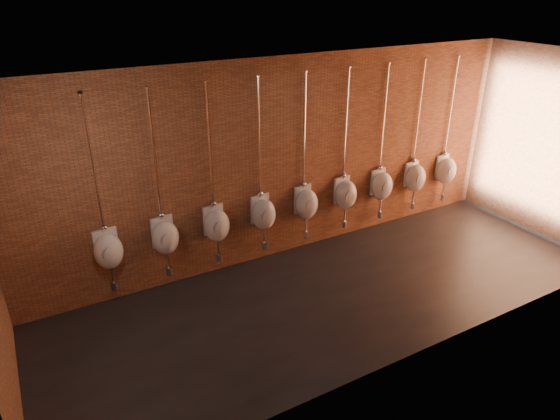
{
  "coord_description": "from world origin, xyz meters",
  "views": [
    {
      "loc": [
        -3.76,
        -4.88,
        4.22
      ],
      "look_at": [
        -0.52,
        0.9,
        1.1
      ],
      "focal_mm": 32.0,
      "sensor_mm": 36.0,
      "label": 1
    }
  ],
  "objects_px": {
    "urinal_0": "(108,250)",
    "urinal_7": "(415,177)",
    "urinal_3": "(263,213)",
    "urinal_8": "(446,170)",
    "urinal_1": "(165,236)",
    "urinal_4": "(306,203)",
    "urinal_2": "(217,224)",
    "urinal_5": "(346,194)",
    "urinal_6": "(382,185)"
  },
  "relations": [
    {
      "from": "urinal_0",
      "to": "urinal_5",
      "type": "distance_m",
      "value": 3.94
    },
    {
      "from": "urinal_0",
      "to": "urinal_8",
      "type": "distance_m",
      "value": 6.3
    },
    {
      "from": "urinal_2",
      "to": "urinal_7",
      "type": "distance_m",
      "value": 3.94
    },
    {
      "from": "urinal_3",
      "to": "urinal_1",
      "type": "bearing_deg",
      "value": 180.0
    },
    {
      "from": "urinal_0",
      "to": "urinal_1",
      "type": "xyz_separation_m",
      "value": [
        0.79,
        0.0,
        0.0
      ]
    },
    {
      "from": "urinal_2",
      "to": "urinal_5",
      "type": "distance_m",
      "value": 2.36
    },
    {
      "from": "urinal_0",
      "to": "urinal_7",
      "type": "relative_size",
      "value": 1.0
    },
    {
      "from": "urinal_8",
      "to": "urinal_1",
      "type": "bearing_deg",
      "value": 180.0
    },
    {
      "from": "urinal_0",
      "to": "urinal_6",
      "type": "distance_m",
      "value": 4.73
    },
    {
      "from": "urinal_3",
      "to": "urinal_7",
      "type": "height_order",
      "value": "same"
    },
    {
      "from": "urinal_3",
      "to": "urinal_7",
      "type": "distance_m",
      "value": 3.15
    },
    {
      "from": "urinal_0",
      "to": "urinal_4",
      "type": "distance_m",
      "value": 3.15
    },
    {
      "from": "urinal_4",
      "to": "urinal_7",
      "type": "relative_size",
      "value": 1.0
    },
    {
      "from": "urinal_1",
      "to": "urinal_3",
      "type": "relative_size",
      "value": 1.0
    },
    {
      "from": "urinal_3",
      "to": "urinal_8",
      "type": "height_order",
      "value": "same"
    },
    {
      "from": "urinal_5",
      "to": "urinal_4",
      "type": "bearing_deg",
      "value": 180.0
    },
    {
      "from": "urinal_0",
      "to": "urinal_6",
      "type": "height_order",
      "value": "same"
    },
    {
      "from": "urinal_0",
      "to": "urinal_8",
      "type": "relative_size",
      "value": 1.0
    },
    {
      "from": "urinal_4",
      "to": "urinal_7",
      "type": "distance_m",
      "value": 2.36
    },
    {
      "from": "urinal_5",
      "to": "urinal_6",
      "type": "height_order",
      "value": "same"
    },
    {
      "from": "urinal_3",
      "to": "urinal_5",
      "type": "xyz_separation_m",
      "value": [
        1.58,
        0.0,
        0.0
      ]
    },
    {
      "from": "urinal_2",
      "to": "urinal_8",
      "type": "xyz_separation_m",
      "value": [
        4.73,
        0.0,
        0.0
      ]
    },
    {
      "from": "urinal_4",
      "to": "urinal_2",
      "type": "bearing_deg",
      "value": 180.0
    },
    {
      "from": "urinal_3",
      "to": "urinal_8",
      "type": "xyz_separation_m",
      "value": [
        3.94,
        0.0,
        0.0
      ]
    },
    {
      "from": "urinal_1",
      "to": "urinal_4",
      "type": "xyz_separation_m",
      "value": [
        2.36,
        0.0,
        0.0
      ]
    },
    {
      "from": "urinal_8",
      "to": "urinal_5",
      "type": "bearing_deg",
      "value": 180.0
    },
    {
      "from": "urinal_3",
      "to": "urinal_7",
      "type": "relative_size",
      "value": 1.0
    },
    {
      "from": "urinal_3",
      "to": "urinal_6",
      "type": "height_order",
      "value": "same"
    },
    {
      "from": "urinal_1",
      "to": "urinal_6",
      "type": "relative_size",
      "value": 1.0
    },
    {
      "from": "urinal_0",
      "to": "urinal_4",
      "type": "relative_size",
      "value": 1.0
    },
    {
      "from": "urinal_1",
      "to": "urinal_4",
      "type": "distance_m",
      "value": 2.36
    },
    {
      "from": "urinal_1",
      "to": "urinal_6",
      "type": "height_order",
      "value": "same"
    },
    {
      "from": "urinal_2",
      "to": "urinal_5",
      "type": "xyz_separation_m",
      "value": [
        2.36,
        0.0,
        0.0
      ]
    },
    {
      "from": "urinal_2",
      "to": "urinal_8",
      "type": "height_order",
      "value": "same"
    },
    {
      "from": "urinal_2",
      "to": "urinal_5",
      "type": "bearing_deg",
      "value": 0.0
    },
    {
      "from": "urinal_5",
      "to": "urinal_6",
      "type": "xyz_separation_m",
      "value": [
        0.79,
        0.0,
        0.0
      ]
    },
    {
      "from": "urinal_1",
      "to": "urinal_5",
      "type": "xyz_separation_m",
      "value": [
        3.15,
        0.0,
        0.0
      ]
    },
    {
      "from": "urinal_0",
      "to": "urinal_4",
      "type": "height_order",
      "value": "same"
    },
    {
      "from": "urinal_0",
      "to": "urinal_6",
      "type": "bearing_deg",
      "value": 0.0
    },
    {
      "from": "urinal_7",
      "to": "urinal_8",
      "type": "distance_m",
      "value": 0.79
    },
    {
      "from": "urinal_3",
      "to": "urinal_6",
      "type": "relative_size",
      "value": 1.0
    },
    {
      "from": "urinal_7",
      "to": "urinal_1",
      "type": "bearing_deg",
      "value": 180.0
    },
    {
      "from": "urinal_3",
      "to": "urinal_4",
      "type": "relative_size",
      "value": 1.0
    },
    {
      "from": "urinal_4",
      "to": "urinal_5",
      "type": "height_order",
      "value": "same"
    },
    {
      "from": "urinal_1",
      "to": "urinal_4",
      "type": "height_order",
      "value": "same"
    },
    {
      "from": "urinal_3",
      "to": "urinal_4",
      "type": "xyz_separation_m",
      "value": [
        0.79,
        0.0,
        0.0
      ]
    },
    {
      "from": "urinal_4",
      "to": "urinal_8",
      "type": "bearing_deg",
      "value": 0.0
    },
    {
      "from": "urinal_8",
      "to": "urinal_2",
      "type": "bearing_deg",
      "value": 180.0
    },
    {
      "from": "urinal_0",
      "to": "urinal_2",
      "type": "height_order",
      "value": "same"
    },
    {
      "from": "urinal_2",
      "to": "urinal_3",
      "type": "bearing_deg",
      "value": 0.0
    }
  ]
}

